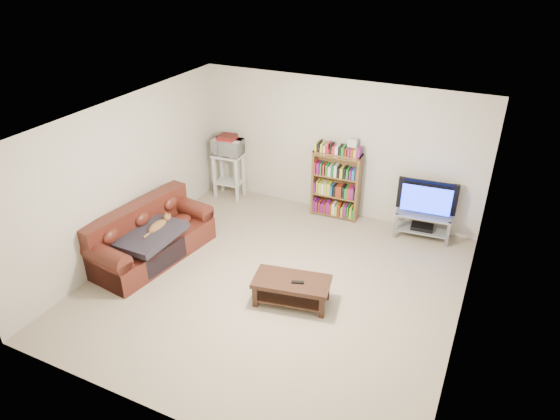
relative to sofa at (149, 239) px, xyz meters
The scene contains 19 objects.
floor 2.10m from the sofa, ahead, with size 5.00×5.00×0.00m, color tan.
ceiling 2.95m from the sofa, ahead, with size 5.00×5.00×0.00m, color white.
wall_back 3.48m from the sofa, 51.98° to the left, with size 5.00×5.00×0.00m, color beige.
wall_front 3.26m from the sofa, 48.59° to the right, with size 5.00×5.00×0.00m, color beige.
wall_left 1.01m from the sofa, 160.63° to the left, with size 5.00×5.00×0.00m, color beige.
wall_right 4.66m from the sofa, ahead, with size 5.00×5.00×0.00m, color beige.
sofa is the anchor object (origin of this frame).
blanket 0.30m from the sofa, 45.20° to the right, with size 0.76×0.98×0.10m, color #26222B.
cat 0.32m from the sofa, ahead, with size 0.21×0.53×0.16m, color brown, non-canonical shape.
coffee_table 2.46m from the sofa, ahead, with size 1.10×0.69×0.37m.
remote 2.56m from the sofa, ahead, with size 0.17×0.05×0.02m, color black.
tv_stand 4.40m from the sofa, 32.62° to the left, with size 0.92×0.47×0.44m.
television 4.42m from the sofa, 32.62° to the left, with size 0.95×0.13×0.55m, color black.
dvd_player 4.40m from the sofa, 32.62° to the left, with size 0.35×0.25×0.06m, color black.
bookshelf 3.28m from the sofa, 48.70° to the left, with size 0.84×0.29×1.21m.
shelf_clutter 3.49m from the sofa, 47.63° to the left, with size 0.61×0.21×0.28m.
microwave_stand 2.33m from the sofa, 88.28° to the left, with size 0.57×0.43×0.86m.
microwave 2.43m from the sofa, 88.28° to the left, with size 0.53×0.36×0.29m, color silver.
game_boxes 2.48m from the sofa, 88.28° to the left, with size 0.31×0.27×0.05m, color maroon.
Camera 1 is at (2.55, -5.19, 4.37)m, focal length 32.00 mm.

